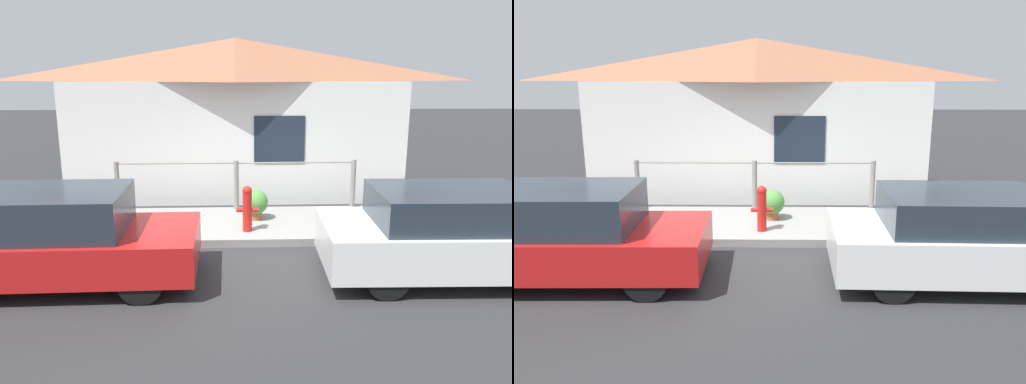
% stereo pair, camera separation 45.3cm
% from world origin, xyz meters
% --- Properties ---
extents(ground_plane, '(60.00, 60.00, 0.00)m').
position_xyz_m(ground_plane, '(0.00, 0.00, 0.00)').
color(ground_plane, '#2D2D30').
extents(sidewalk, '(24.00, 2.07, 0.14)m').
position_xyz_m(sidewalk, '(0.00, 1.03, 0.07)').
color(sidewalk, gray).
rests_on(sidewalk, ground_plane).
extents(house, '(7.93, 2.23, 3.64)m').
position_xyz_m(house, '(0.00, 3.70, 2.93)').
color(house, white).
rests_on(house, ground_plane).
extents(fence, '(4.90, 0.10, 1.01)m').
position_xyz_m(fence, '(0.00, 1.92, 0.71)').
color(fence, gray).
rests_on(fence, sidewalk).
extents(car_left, '(3.72, 1.73, 1.34)m').
position_xyz_m(car_left, '(-2.45, -1.30, 0.66)').
color(car_left, red).
rests_on(car_left, ground_plane).
extents(car_right, '(3.99, 1.80, 1.30)m').
position_xyz_m(car_right, '(3.16, -1.29, 0.65)').
color(car_right, white).
rests_on(car_right, ground_plane).
extents(fire_hydrant, '(0.39, 0.17, 0.82)m').
position_xyz_m(fire_hydrant, '(0.19, 0.48, 0.57)').
color(fire_hydrant, red).
rests_on(fire_hydrant, sidewalk).
extents(potted_plant_near_hydrant, '(0.47, 0.47, 0.57)m').
position_xyz_m(potted_plant_near_hydrant, '(0.37, 1.19, 0.46)').
color(potted_plant_near_hydrant, '#9E5638').
rests_on(potted_plant_near_hydrant, sidewalk).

